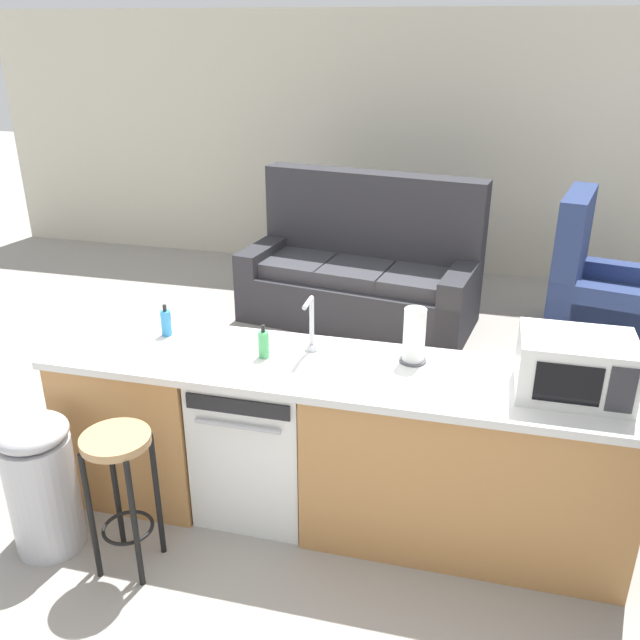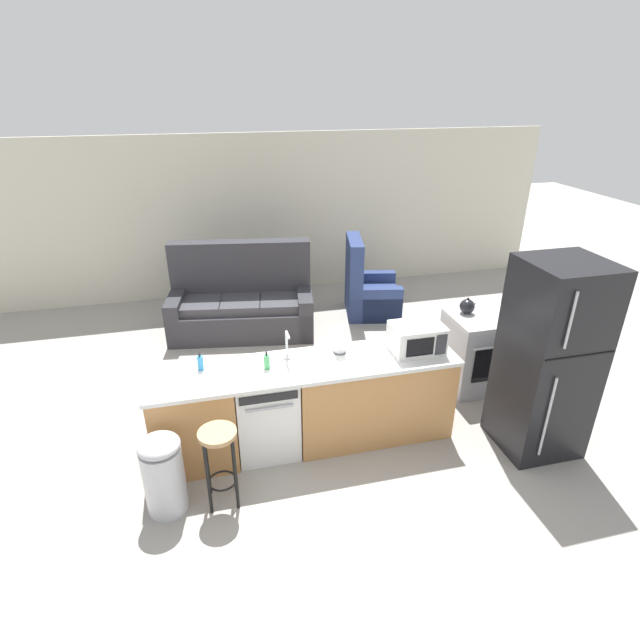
% 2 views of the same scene
% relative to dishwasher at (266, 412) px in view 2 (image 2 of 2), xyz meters
% --- Properties ---
extents(ground_plane, '(24.00, 24.00, 0.00)m').
position_rel_dishwasher_xyz_m(ground_plane, '(0.25, 0.00, -0.42)').
color(ground_plane, gray).
extents(wall_back, '(10.00, 0.06, 2.60)m').
position_rel_dishwasher_xyz_m(wall_back, '(0.55, 4.20, 0.88)').
color(wall_back, beige).
rests_on(wall_back, ground_plane).
extents(kitchen_counter, '(2.94, 0.66, 0.90)m').
position_rel_dishwasher_xyz_m(kitchen_counter, '(0.49, 0.00, -0.00)').
color(kitchen_counter, '#B77F47').
rests_on(kitchen_counter, ground_plane).
extents(dishwasher, '(0.58, 0.61, 0.84)m').
position_rel_dishwasher_xyz_m(dishwasher, '(0.00, 0.00, 0.00)').
color(dishwasher, white).
rests_on(dishwasher, ground_plane).
extents(stove_range, '(0.76, 0.68, 0.90)m').
position_rel_dishwasher_xyz_m(stove_range, '(2.60, 0.55, 0.03)').
color(stove_range, '#A8AAB2').
rests_on(stove_range, ground_plane).
extents(refrigerator, '(0.72, 0.73, 1.92)m').
position_rel_dishwasher_xyz_m(refrigerator, '(2.60, -0.55, 0.54)').
color(refrigerator, black).
rests_on(refrigerator, ground_plane).
extents(microwave, '(0.50, 0.37, 0.28)m').
position_rel_dishwasher_xyz_m(microwave, '(1.51, -0.00, 0.62)').
color(microwave, white).
rests_on(microwave, kitchen_counter).
extents(sink_faucet, '(0.07, 0.18, 0.30)m').
position_rel_dishwasher_xyz_m(sink_faucet, '(0.25, 0.14, 0.61)').
color(sink_faucet, silver).
rests_on(sink_faucet, kitchen_counter).
extents(paper_towel_roll, '(0.14, 0.14, 0.28)m').
position_rel_dishwasher_xyz_m(paper_towel_roll, '(0.77, 0.15, 0.62)').
color(paper_towel_roll, '#4C4C51').
rests_on(paper_towel_roll, kitchen_counter).
extents(soap_bottle, '(0.06, 0.06, 0.18)m').
position_rel_dishwasher_xyz_m(soap_bottle, '(0.04, 0.01, 0.55)').
color(soap_bottle, '#4CB266').
rests_on(soap_bottle, kitchen_counter).
extents(dish_soap_bottle, '(0.06, 0.06, 0.18)m').
position_rel_dishwasher_xyz_m(dish_soap_bottle, '(-0.56, 0.13, 0.55)').
color(dish_soap_bottle, '#338CCC').
rests_on(dish_soap_bottle, kitchen_counter).
extents(kettle, '(0.21, 0.17, 0.19)m').
position_rel_dishwasher_xyz_m(kettle, '(2.43, 0.68, 0.56)').
color(kettle, black).
rests_on(kettle, stove_range).
extents(bar_stool, '(0.32, 0.32, 0.74)m').
position_rel_dishwasher_xyz_m(bar_stool, '(-0.47, -0.61, 0.11)').
color(bar_stool, tan).
rests_on(bar_stool, ground_plane).
extents(trash_bin, '(0.35, 0.35, 0.74)m').
position_rel_dishwasher_xyz_m(trash_bin, '(-0.94, -0.58, -0.04)').
color(trash_bin, '#B7B7BC').
rests_on(trash_bin, ground_plane).
extents(couch, '(2.12, 1.21, 1.27)m').
position_rel_dishwasher_xyz_m(couch, '(0.04, 2.71, -0.03)').
color(couch, '#2D2D33').
rests_on(couch, ground_plane).
extents(armchair, '(0.96, 1.00, 1.20)m').
position_rel_dishwasher_xyz_m(armchair, '(1.98, 2.84, -0.07)').
color(armchair, navy).
rests_on(armchair, ground_plane).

